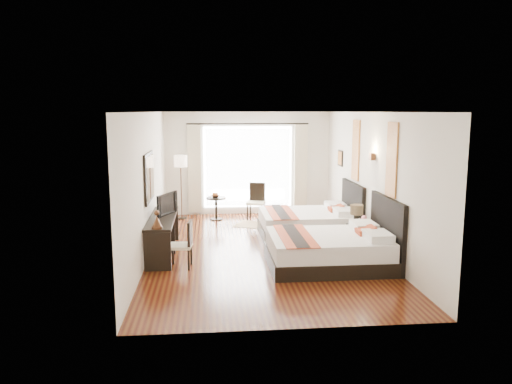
{
  "coord_description": "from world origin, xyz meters",
  "views": [
    {
      "loc": [
        -1.05,
        -9.83,
        2.82
      ],
      "look_at": [
        -0.1,
        0.29,
        1.16
      ],
      "focal_mm": 35.0,
      "sensor_mm": 36.0,
      "label": 1
    }
  ],
  "objects": [
    {
      "name": "television",
      "position": [
        -1.97,
        0.16,
        0.98
      ],
      "size": [
        0.41,
        0.74,
        0.44
      ],
      "primitive_type": "imported",
      "rotation": [
        0.0,
        0.0,
        1.14
      ],
      "color": "black",
      "rests_on": "console_desk"
    },
    {
      "name": "wall_sconce",
      "position": [
        2.19,
        -0.17,
        1.92
      ],
      "size": [
        0.1,
        0.14,
        0.14
      ],
      "primitive_type": "cube",
      "color": "#402617",
      "rests_on": "wall_headboard"
    },
    {
      "name": "console_desk",
      "position": [
        -1.99,
        -0.07,
        0.38
      ],
      "size": [
        0.5,
        2.2,
        0.76
      ],
      "primitive_type": "cube",
      "color": "black",
      "rests_on": "floor"
    },
    {
      "name": "window_glass",
      "position": [
        0.0,
        3.73,
        1.3
      ],
      "size": [
        2.4,
        0.02,
        2.2
      ],
      "primitive_type": "cube",
      "color": "white",
      "rests_on": "wall_window"
    },
    {
      "name": "mirror_glass",
      "position": [
        -2.19,
        -0.07,
        1.55
      ],
      "size": [
        0.01,
        1.12,
        0.82
      ],
      "primitive_type": "cube",
      "color": "white",
      "rests_on": "mirror_frame"
    },
    {
      "name": "jute_rug",
      "position": [
        0.17,
        2.27,
        0.01
      ],
      "size": [
        1.37,
        1.17,
        0.01
      ],
      "primitive_type": "cube",
      "rotation": [
        0.0,
        0.0,
        -0.41
      ],
      "color": "tan",
      "rests_on": "floor"
    },
    {
      "name": "art_panel_far",
      "position": [
        2.23,
        1.1,
        1.95
      ],
      "size": [
        0.03,
        0.5,
        1.35
      ],
      "primitive_type": "cube",
      "color": "brown",
      "rests_on": "wall_headboard"
    },
    {
      "name": "floor_lamp",
      "position": [
        -1.79,
        3.21,
        1.42
      ],
      "size": [
        0.34,
        0.34,
        1.68
      ],
      "color": "black",
      "rests_on": "floor"
    },
    {
      "name": "window_chair",
      "position": [
        0.16,
        2.97,
        0.29
      ],
      "size": [
        0.55,
        0.55,
        0.95
      ],
      "rotation": [
        0.0,
        0.0,
        -1.86
      ],
      "color": "beige",
      "rests_on": "floor"
    },
    {
      "name": "wall_entry",
      "position": [
        0.0,
        -3.75,
        1.4
      ],
      "size": [
        4.5,
        0.01,
        2.8
      ],
      "primitive_type": "cube",
      "color": "silver",
      "rests_on": "floor"
    },
    {
      "name": "sheer_curtain",
      "position": [
        0.0,
        3.67,
        1.3
      ],
      "size": [
        2.3,
        0.02,
        2.1
      ],
      "primitive_type": "cube",
      "color": "white",
      "rests_on": "wall_window"
    },
    {
      "name": "bronze_figurine",
      "position": [
        -1.99,
        -1.07,
        0.9
      ],
      "size": [
        0.23,
        0.23,
        0.29
      ],
      "primitive_type": null,
      "rotation": [
        0.0,
        0.0,
        -0.21
      ],
      "color": "#402617",
      "rests_on": "console_desk"
    },
    {
      "name": "bed_far",
      "position": [
        1.23,
        1.1,
        0.31
      ],
      "size": [
        2.15,
        1.68,
        1.21
      ],
      "color": "black",
      "rests_on": "floor"
    },
    {
      "name": "drape_right",
      "position": [
        1.45,
        3.63,
        1.28
      ],
      "size": [
        0.35,
        0.14,
        2.35
      ],
      "primitive_type": "cube",
      "color": "#C0B495",
      "rests_on": "floor"
    },
    {
      "name": "wall_window",
      "position": [
        0.0,
        3.75,
        1.4
      ],
      "size": [
        4.5,
        0.01,
        2.8
      ],
      "primitive_type": "cube",
      "color": "silver",
      "rests_on": "floor"
    },
    {
      "name": "ceiling",
      "position": [
        0.0,
        0.0,
        2.79
      ],
      "size": [
        4.5,
        7.5,
        0.02
      ],
      "primitive_type": "cube",
      "color": "white",
      "rests_on": "wall_headboard"
    },
    {
      "name": "wall_desk",
      "position": [
        -2.25,
        0.0,
        1.4
      ],
      "size": [
        0.01,
        7.5,
        2.8
      ],
      "primitive_type": "cube",
      "color": "silver",
      "rests_on": "floor"
    },
    {
      "name": "side_table",
      "position": [
        -0.89,
        3.01,
        0.3
      ],
      "size": [
        0.52,
        0.52,
        0.6
      ],
      "primitive_type": "cylinder",
      "color": "black",
      "rests_on": "floor"
    },
    {
      "name": "wall_headboard",
      "position": [
        2.25,
        0.0,
        1.4
      ],
      "size": [
        0.01,
        7.5,
        2.8
      ],
      "primitive_type": "cube",
      "color": "silver",
      "rests_on": "floor"
    },
    {
      "name": "floor",
      "position": [
        0.0,
        0.0,
        -0.01
      ],
      "size": [
        4.5,
        7.5,
        0.01
      ],
      "primitive_type": "cube",
      "color": "#39110A",
      "rests_on": "ground"
    },
    {
      "name": "drape_left",
      "position": [
        -1.45,
        3.63,
        1.28
      ],
      "size": [
        0.35,
        0.14,
        2.35
      ],
      "primitive_type": "cube",
      "color": "#C0B495",
      "rests_on": "floor"
    },
    {
      "name": "art_panel_near",
      "position": [
        2.23,
        -1.13,
        1.95
      ],
      "size": [
        0.03,
        0.5,
        1.35
      ],
      "primitive_type": "cube",
      "color": "brown",
      "rests_on": "wall_headboard"
    },
    {
      "name": "table_lamp",
      "position": [
        1.95,
        -0.03,
        0.79
      ],
      "size": [
        0.26,
        0.26,
        0.42
      ],
      "color": "black",
      "rests_on": "nightstand"
    },
    {
      "name": "nightstand",
      "position": [
        1.99,
        -0.17,
        0.25
      ],
      "size": [
        0.43,
        0.53,
        0.51
      ],
      "primitive_type": "cube",
      "color": "black",
      "rests_on": "floor"
    },
    {
      "name": "desk_chair",
      "position": [
        -1.57,
        -0.98,
        0.26
      ],
      "size": [
        0.44,
        0.44,
        0.86
      ],
      "rotation": [
        0.0,
        0.0,
        3.04
      ],
      "color": "beige",
      "rests_on": "floor"
    },
    {
      "name": "mirror_frame",
      "position": [
        -2.22,
        -0.07,
        1.55
      ],
      "size": [
        0.04,
        1.25,
        0.95
      ],
      "primitive_type": "cube",
      "color": "black",
      "rests_on": "wall_desk"
    },
    {
      "name": "bed_near",
      "position": [
        1.19,
        -1.13,
        0.33
      ],
      "size": [
        2.23,
        1.74,
        1.26
      ],
      "color": "black",
      "rests_on": "floor"
    },
    {
      "name": "vase",
      "position": [
        2.01,
        -0.36,
        0.57
      ],
      "size": [
        0.16,
        0.16,
        0.15
      ],
      "primitive_type": "imported",
      "rotation": [
        0.0,
        0.0,
        0.12
      ],
      "color": "black",
      "rests_on": "nightstand"
    },
    {
      "name": "fruit_bowl",
      "position": [
        -0.91,
        3.0,
        0.63
      ],
      "size": [
        0.22,
        0.22,
        0.05
      ],
      "primitive_type": "imported",
      "rotation": [
        0.0,
        0.0,
        0.0
      ],
      "color": "#4D2F1B",
      "rests_on": "side_table"
    }
  ]
}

